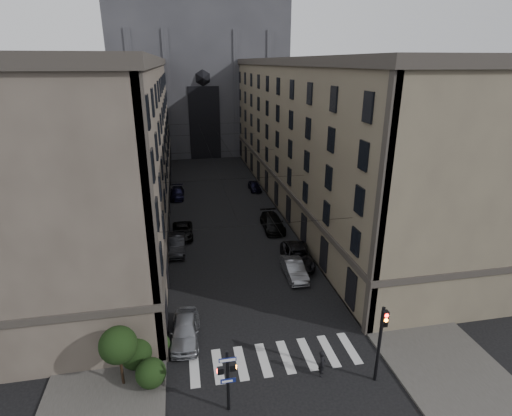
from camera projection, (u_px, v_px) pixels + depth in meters
sidewalk_left at (143, 208)px, 52.93m from camera, size 7.00×80.00×0.15m
sidewalk_right at (295, 199)px, 56.70m from camera, size 7.00×80.00×0.15m
zebra_crossing at (275, 358)px, 26.28m from camera, size 11.00×3.20×0.01m
building_left at (111, 140)px, 49.20m from camera, size 13.60×60.60×18.85m
building_right at (319, 133)px, 54.04m from camera, size 13.60×60.60×18.85m
gothic_tower at (199, 65)px, 84.59m from camera, size 35.00×23.00×58.00m
pedestrian_signal_left at (228, 377)px, 21.63m from camera, size 1.02×0.38×4.00m
traffic_light_right at (381, 336)px, 23.32m from camera, size 0.34×0.50×5.20m
shrub_cluster at (135, 353)px, 24.10m from camera, size 3.90×4.40×3.90m
tram_wires at (220, 152)px, 52.00m from camera, size 14.00×60.00×0.43m
car_left_near at (185, 330)px, 27.74m from camera, size 2.32×4.96×1.64m
car_left_midnear at (176, 244)px, 40.79m from camera, size 1.82×4.98×1.63m
car_left_midfar at (183, 231)px, 44.35m from camera, size 2.31×4.88×1.35m
car_left_far at (177, 193)px, 57.03m from camera, size 2.20×4.96×1.41m
car_right_near at (294, 269)px, 36.03m from camera, size 1.63×4.64×1.53m
car_right_midnear at (297, 256)px, 38.31m from camera, size 3.46×6.21×1.64m
car_right_midfar at (272, 223)px, 46.31m from camera, size 2.42×5.66×1.63m
car_right_far at (255, 186)px, 60.37m from camera, size 1.59×3.95×1.34m
pedestrian at (322, 363)px, 24.59m from camera, size 0.65×0.76×1.77m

